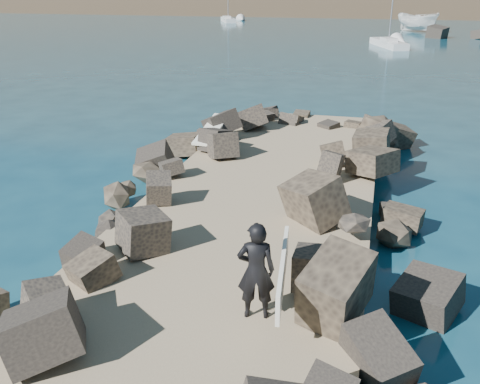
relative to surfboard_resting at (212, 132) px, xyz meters
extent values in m
plane|color=#0F384C|center=(2.75, -5.50, -1.04)|extent=(800.00, 800.00, 0.00)
cube|color=#8C7759|center=(2.75, -7.50, -0.74)|extent=(6.00, 26.00, 0.60)
cube|color=black|center=(-0.15, -7.00, -0.54)|extent=(2.60, 22.00, 1.00)
cube|color=black|center=(5.65, -7.00, -0.54)|extent=(2.60, 22.00, 1.00)
cube|color=white|center=(0.00, 0.00, 0.00)|extent=(0.70, 2.44, 0.08)
imported|color=white|center=(9.53, 58.82, 0.21)|extent=(6.33, 6.23, 2.49)
imported|color=black|center=(3.93, -9.90, 0.44)|extent=(0.72, 0.55, 1.77)
cube|color=white|center=(4.38, -9.90, 0.49)|extent=(0.32, 2.19, 0.69)
cube|color=silver|center=(-19.63, 70.88, -0.79)|extent=(4.34, 7.21, 0.80)
cube|color=silver|center=(-19.63, 70.09, -0.29)|extent=(1.86, 2.30, 0.44)
cube|color=silver|center=(6.01, 39.51, -0.79)|extent=(3.91, 7.28, 0.80)
cube|color=silver|center=(6.01, 38.70, -0.29)|extent=(1.76, 2.28, 0.44)
camera|label=1|loc=(5.67, -17.58, 4.95)|focal=40.00mm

